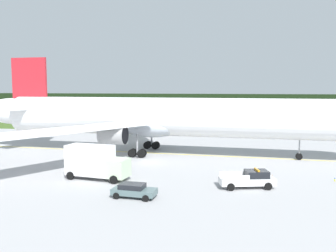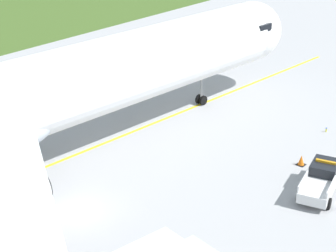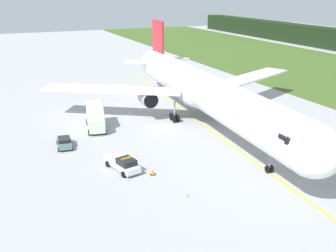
{
  "view_description": "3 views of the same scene",
  "coord_description": "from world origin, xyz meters",
  "px_view_note": "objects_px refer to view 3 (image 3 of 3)",
  "views": [
    {
      "loc": [
        10.71,
        -48.54,
        10.34
      ],
      "look_at": [
        1.25,
        7.32,
        4.18
      ],
      "focal_mm": 39.7,
      "sensor_mm": 36.0,
      "label": 1
    },
    {
      "loc": [
        -20.73,
        -25.11,
        20.16
      ],
      "look_at": [
        7.72,
        -1.31,
        3.83
      ],
      "focal_mm": 62.33,
      "sensor_mm": 36.0,
      "label": 2
    },
    {
      "loc": [
        56.25,
        -23.96,
        21.12
      ],
      "look_at": [
        5.52,
        -1.7,
        2.26
      ],
      "focal_mm": 43.42,
      "sensor_mm": 36.0,
      "label": 3
    }
  ],
  "objects_px": {
    "airliner": "(203,91)",
    "staff_car": "(64,142)",
    "catering_truck": "(95,117)",
    "apron_cone": "(153,172)",
    "ops_pickup_truck": "(123,164)"
  },
  "relations": [
    {
      "from": "ops_pickup_truck",
      "to": "catering_truck",
      "type": "distance_m",
      "value": 16.74
    },
    {
      "from": "apron_cone",
      "to": "staff_car",
      "type": "bearing_deg",
      "value": -148.86
    },
    {
      "from": "catering_truck",
      "to": "airliner",
      "type": "bearing_deg",
      "value": 74.0
    },
    {
      "from": "airliner",
      "to": "ops_pickup_truck",
      "type": "height_order",
      "value": "airliner"
    },
    {
      "from": "apron_cone",
      "to": "catering_truck",
      "type": "bearing_deg",
      "value": -173.85
    },
    {
      "from": "airliner",
      "to": "staff_car",
      "type": "xyz_separation_m",
      "value": [
        1.22,
        -22.52,
        -4.86
      ]
    },
    {
      "from": "catering_truck",
      "to": "apron_cone",
      "type": "bearing_deg",
      "value": 6.15
    },
    {
      "from": "ops_pickup_truck",
      "to": "catering_truck",
      "type": "bearing_deg",
      "value": 177.3
    },
    {
      "from": "ops_pickup_truck",
      "to": "catering_truck",
      "type": "relative_size",
      "value": 0.79
    },
    {
      "from": "airliner",
      "to": "staff_car",
      "type": "height_order",
      "value": "airliner"
    },
    {
      "from": "airliner",
      "to": "apron_cone",
      "type": "relative_size",
      "value": 78.91
    },
    {
      "from": "airliner",
      "to": "catering_truck",
      "type": "distance_m",
      "value": 17.61
    },
    {
      "from": "airliner",
      "to": "ops_pickup_truck",
      "type": "bearing_deg",
      "value": -55.49
    },
    {
      "from": "catering_truck",
      "to": "apron_cone",
      "type": "distance_m",
      "value": 19.42
    },
    {
      "from": "catering_truck",
      "to": "staff_car",
      "type": "bearing_deg",
      "value": -44.92
    }
  ]
}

